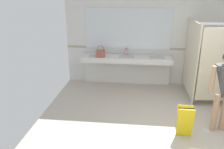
% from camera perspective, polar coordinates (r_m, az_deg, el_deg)
% --- Properties ---
extents(ground_plane, '(6.05, 6.28, 0.10)m').
position_cam_1_polar(ground_plane, '(4.53, 18.49, -16.36)').
color(ground_plane, '#B2A899').
extents(wall_back, '(6.05, 0.12, 2.82)m').
position_cam_1_polar(wall_back, '(6.65, 15.05, 9.29)').
color(wall_back, silver).
rests_on(wall_back, ground_plane).
extents(wall_back_tile_band, '(6.05, 0.01, 0.06)m').
position_cam_1_polar(wall_back_tile_band, '(6.66, 14.86, 6.17)').
color(wall_back_tile_band, '#9E937F').
rests_on(wall_back_tile_band, wall_back).
extents(vanity_counter, '(2.48, 0.54, 0.98)m').
position_cam_1_polar(vanity_counter, '(6.51, 3.65, 2.70)').
color(vanity_counter, silver).
rests_on(vanity_counter, ground_plane).
extents(mirror_panel, '(2.38, 0.02, 1.14)m').
position_cam_1_polar(mirror_panel, '(6.48, 3.92, 11.29)').
color(mirror_panel, silver).
rests_on(mirror_panel, wall_back).
extents(handbag, '(0.23, 0.15, 0.32)m').
position_cam_1_polar(handbag, '(6.28, -2.84, 5.32)').
color(handbag, '#934C42').
rests_on(handbag, vanity_counter).
extents(soap_dispenser, '(0.07, 0.07, 0.20)m').
position_cam_1_polar(soap_dispenser, '(6.50, 3.54, 5.64)').
color(soap_dispenser, '#D899B2').
rests_on(soap_dispenser, vanity_counter).
extents(wet_floor_sign, '(0.28, 0.19, 0.59)m').
position_cam_1_polar(wet_floor_sign, '(4.51, 17.72, -11.04)').
color(wet_floor_sign, yellow).
rests_on(wet_floor_sign, ground_plane).
extents(floor_drain_cover, '(0.14, 0.14, 0.01)m').
position_cam_1_polar(floor_drain_cover, '(4.95, 22.46, -12.83)').
color(floor_drain_cover, '#B7BABF').
rests_on(floor_drain_cover, ground_plane).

